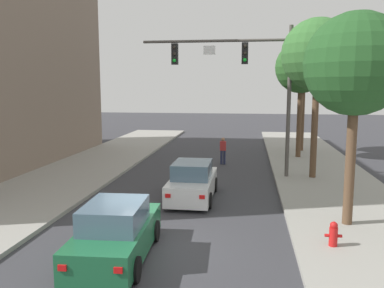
{
  "coord_description": "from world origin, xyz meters",
  "views": [
    {
      "loc": [
        2.63,
        -10.94,
        4.67
      ],
      "look_at": [
        0.01,
        7.52,
        2.0
      ],
      "focal_mm": 37.39,
      "sensor_mm": 36.0,
      "label": 1
    }
  ],
  "objects_px": {
    "car_lead_white": "(193,182)",
    "fire_hydrant": "(333,234)",
    "street_tree_nearest": "(356,65)",
    "traffic_signal_mast": "(246,72)",
    "car_following_green": "(116,233)",
    "street_tree_second": "(318,55)",
    "street_tree_third": "(301,68)",
    "street_tree_farthest": "(304,64)",
    "pedestrian_crossing_road": "(223,149)"
  },
  "relations": [
    {
      "from": "traffic_signal_mast",
      "to": "car_following_green",
      "type": "distance_m",
      "value": 11.9
    },
    {
      "from": "fire_hydrant",
      "to": "pedestrian_crossing_road",
      "type": "bearing_deg",
      "value": 107.52
    },
    {
      "from": "fire_hydrant",
      "to": "street_tree_third",
      "type": "xyz_separation_m",
      "value": [
        0.78,
        15.06,
        5.35
      ]
    },
    {
      "from": "car_lead_white",
      "to": "street_tree_farthest",
      "type": "xyz_separation_m",
      "value": [
        6.04,
        13.02,
        5.52
      ]
    },
    {
      "from": "fire_hydrant",
      "to": "street_tree_nearest",
      "type": "distance_m",
      "value": 5.32
    },
    {
      "from": "traffic_signal_mast",
      "to": "fire_hydrant",
      "type": "distance_m",
      "value": 10.63
    },
    {
      "from": "car_lead_white",
      "to": "street_tree_third",
      "type": "bearing_deg",
      "value": 61.82
    },
    {
      "from": "traffic_signal_mast",
      "to": "street_tree_second",
      "type": "distance_m",
      "value": 3.54
    },
    {
      "from": "traffic_signal_mast",
      "to": "pedestrian_crossing_road",
      "type": "distance_m",
      "value": 5.84
    },
    {
      "from": "traffic_signal_mast",
      "to": "street_tree_farthest",
      "type": "height_order",
      "value": "street_tree_farthest"
    },
    {
      "from": "traffic_signal_mast",
      "to": "street_tree_third",
      "type": "height_order",
      "value": "traffic_signal_mast"
    },
    {
      "from": "car_following_green",
      "to": "street_tree_farthest",
      "type": "relative_size",
      "value": 0.55
    },
    {
      "from": "car_following_green",
      "to": "pedestrian_crossing_road",
      "type": "relative_size",
      "value": 2.63
    },
    {
      "from": "street_tree_third",
      "to": "fire_hydrant",
      "type": "bearing_deg",
      "value": -92.96
    },
    {
      "from": "street_tree_second",
      "to": "street_tree_nearest",
      "type": "bearing_deg",
      "value": -89.5
    },
    {
      "from": "traffic_signal_mast",
      "to": "fire_hydrant",
      "type": "xyz_separation_m",
      "value": [
        2.65,
        -9.06,
        -4.88
      ]
    },
    {
      "from": "street_tree_third",
      "to": "street_tree_farthest",
      "type": "height_order",
      "value": "street_tree_farthest"
    },
    {
      "from": "car_lead_white",
      "to": "street_tree_nearest",
      "type": "relative_size",
      "value": 0.62
    },
    {
      "from": "traffic_signal_mast",
      "to": "pedestrian_crossing_road",
      "type": "relative_size",
      "value": 4.57
    },
    {
      "from": "car_lead_white",
      "to": "street_tree_nearest",
      "type": "height_order",
      "value": "street_tree_nearest"
    },
    {
      "from": "pedestrian_crossing_road",
      "to": "street_tree_third",
      "type": "distance_m",
      "value": 7.3
    },
    {
      "from": "car_lead_white",
      "to": "street_tree_farthest",
      "type": "bearing_deg",
      "value": 65.12
    },
    {
      "from": "car_lead_white",
      "to": "pedestrian_crossing_road",
      "type": "distance_m",
      "value": 7.85
    },
    {
      "from": "street_tree_nearest",
      "to": "street_tree_farthest",
      "type": "relative_size",
      "value": 0.88
    },
    {
      "from": "street_tree_third",
      "to": "street_tree_farthest",
      "type": "xyz_separation_m",
      "value": [
        0.52,
        2.72,
        0.38
      ]
    },
    {
      "from": "car_lead_white",
      "to": "street_tree_third",
      "type": "relative_size",
      "value": 0.57
    },
    {
      "from": "street_tree_second",
      "to": "street_tree_farthest",
      "type": "relative_size",
      "value": 1.0
    },
    {
      "from": "car_following_green",
      "to": "street_tree_second",
      "type": "bearing_deg",
      "value": 57.01
    },
    {
      "from": "car_lead_white",
      "to": "street_tree_second",
      "type": "relative_size",
      "value": 0.54
    },
    {
      "from": "traffic_signal_mast",
      "to": "street_tree_second",
      "type": "bearing_deg",
      "value": -0.19
    },
    {
      "from": "car_lead_white",
      "to": "pedestrian_crossing_road",
      "type": "bearing_deg",
      "value": 84.38
    },
    {
      "from": "street_tree_farthest",
      "to": "pedestrian_crossing_road",
      "type": "bearing_deg",
      "value": -135.32
    },
    {
      "from": "car_following_green",
      "to": "pedestrian_crossing_road",
      "type": "bearing_deg",
      "value": 81.81
    },
    {
      "from": "car_following_green",
      "to": "fire_hydrant",
      "type": "distance_m",
      "value": 6.14
    },
    {
      "from": "fire_hydrant",
      "to": "street_tree_nearest",
      "type": "bearing_deg",
      "value": 67.23
    },
    {
      "from": "traffic_signal_mast",
      "to": "fire_hydrant",
      "type": "relative_size",
      "value": 10.42
    },
    {
      "from": "traffic_signal_mast",
      "to": "street_tree_second",
      "type": "relative_size",
      "value": 0.96
    },
    {
      "from": "fire_hydrant",
      "to": "street_tree_second",
      "type": "distance_m",
      "value": 10.72
    },
    {
      "from": "street_tree_second",
      "to": "street_tree_farthest",
      "type": "xyz_separation_m",
      "value": [
        0.51,
        8.73,
        0.05
      ]
    },
    {
      "from": "traffic_signal_mast",
      "to": "car_lead_white",
      "type": "relative_size",
      "value": 1.77
    },
    {
      "from": "car_following_green",
      "to": "car_lead_white",
      "type": "bearing_deg",
      "value": 78.58
    },
    {
      "from": "pedestrian_crossing_road",
      "to": "street_tree_third",
      "type": "relative_size",
      "value": 0.22
    },
    {
      "from": "street_tree_second",
      "to": "street_tree_third",
      "type": "distance_m",
      "value": 6.02
    },
    {
      "from": "traffic_signal_mast",
      "to": "car_following_green",
      "type": "height_order",
      "value": "traffic_signal_mast"
    },
    {
      "from": "car_following_green",
      "to": "street_tree_farthest",
      "type": "bearing_deg",
      "value": 69.2
    },
    {
      "from": "car_following_green",
      "to": "street_tree_second",
      "type": "distance_m",
      "value": 13.58
    },
    {
      "from": "street_tree_second",
      "to": "street_tree_third",
      "type": "height_order",
      "value": "street_tree_second"
    },
    {
      "from": "car_lead_white",
      "to": "street_tree_second",
      "type": "xyz_separation_m",
      "value": [
        5.53,
        4.29,
        5.47
      ]
    },
    {
      "from": "car_lead_white",
      "to": "fire_hydrant",
      "type": "distance_m",
      "value": 6.72
    },
    {
      "from": "fire_hydrant",
      "to": "street_tree_third",
      "type": "relative_size",
      "value": 0.1
    }
  ]
}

